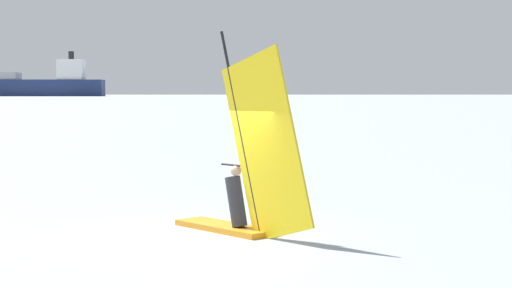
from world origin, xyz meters
TOP-DOWN VIEW (x-y plane):
  - ground_plane at (0.00, 0.00)m, footprint 4000.00×4000.00m
  - windsurfer at (0.64, -0.41)m, footprint 1.10×3.81m

SIDE VIEW (x-z plane):
  - ground_plane at x=0.00m, z-range 0.00..0.00m
  - windsurfer at x=0.64m, z-range -1.09..3.16m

